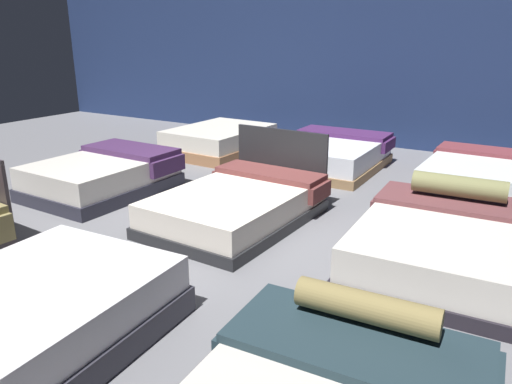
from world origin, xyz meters
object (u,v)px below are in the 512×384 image
Objects in this scene: bed_1 at (26,321)px; bed_8 at (486,176)px; bed_4 at (239,204)px; bed_7 at (330,154)px; bed_3 at (104,175)px; bed_6 at (220,140)px; bed_5 at (445,242)px.

bed_8 is (2.35, 5.88, -0.02)m from bed_1.
bed_4 is (-0.08, 2.96, -0.02)m from bed_1.
bed_1 is 5.88m from bed_7.
bed_6 is at bearing 90.77° from bed_3.
bed_5 is (2.32, 2.99, 0.00)m from bed_1.
bed_3 is (-2.40, 2.92, 0.01)m from bed_1.
bed_1 is 3.78m from bed_5.
bed_4 is 1.10× the size of bed_8.
bed_7 reaches higher than bed_6.
bed_3 reaches higher than bed_1.
bed_1 is 6.29m from bed_6.
bed_1 is 1.04× the size of bed_6.
bed_5 is 1.09× the size of bed_6.
bed_6 is at bearing 146.43° from bed_5.
bed_1 is at bearing -65.86° from bed_6.
bed_6 is at bearing -177.82° from bed_8.
bed_6 is 0.98× the size of bed_7.
bed_3 is at bearing -176.98° from bed_4.
bed_5 reaches higher than bed_1.
bed_4 is 1.07× the size of bed_7.
bed_8 is (2.43, 2.92, -0.00)m from bed_4.
bed_4 is (2.32, 0.04, -0.03)m from bed_3.
bed_5 is 3.77m from bed_7.
bed_3 is 0.88× the size of bed_4.
bed_6 is at bearing 130.91° from bed_4.
bed_4 is 2.40m from bed_5.
bed_7 is at bearing 53.35° from bed_3.
bed_7 reaches higher than bed_1.
bed_5 is 1.07× the size of bed_7.
bed_1 is at bearing -49.49° from bed_3.
bed_4 is 3.80m from bed_8.
bed_3 is at bearing 126.32° from bed_1.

